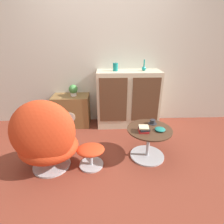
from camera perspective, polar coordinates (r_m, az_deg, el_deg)
The scene contains 13 objects.
ground_plane at distance 2.29m, azimuth -2.05°, elevation -18.19°, with size 12.00×12.00×0.00m, color brown.
wall_back at distance 3.20m, azimuth -2.61°, elevation 19.44°, with size 6.40×0.06×2.60m.
sideboard at distance 3.14m, azimuth 5.20°, elevation 4.30°, with size 1.09×0.44×0.99m.
tv_console at distance 3.27m, azimuth -13.01°, elevation 0.50°, with size 0.64×0.41×0.56m.
egg_chair at distance 2.18m, azimuth -20.73°, elevation -8.59°, with size 0.74×0.69×0.94m.
ottoman at distance 2.24m, azimuth -6.96°, elevation -12.97°, with size 0.35×0.31×0.28m.
coffee_table at distance 2.40m, azimuth 11.79°, elevation -9.15°, with size 0.58×0.58×0.43m.
vase_leftmost at distance 2.99m, azimuth 1.12°, elevation 14.49°, with size 0.08×0.08×0.13m.
vase_inner_left at distance 3.06m, azimuth 10.37°, elevation 13.99°, with size 0.07×0.07×0.18m.
potted_plant at distance 3.13m, azimuth -12.54°, elevation 7.09°, with size 0.15×0.15×0.20m.
teacup at distance 2.44m, azimuth 13.13°, elevation -3.22°, with size 0.12×0.12×0.06m.
book_stack at distance 2.21m, azimuth 10.36°, elevation -5.53°, with size 0.14×0.13×0.07m.
bowl at distance 2.29m, azimuth 15.41°, elevation -5.47°, with size 0.13×0.13×0.04m.
Camera 1 is at (0.01, -1.71, 1.52)m, focal length 28.00 mm.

